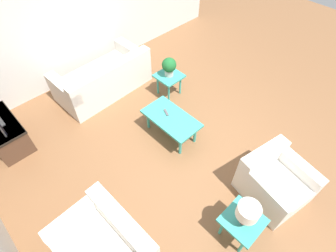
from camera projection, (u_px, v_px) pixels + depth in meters
name	position (u px, v px, depth m)	size (l,w,h in m)	color
ground_plane	(189.00, 141.00, 4.70)	(14.00, 14.00, 0.00)	brown
wall_right	(79.00, 10.00, 5.13)	(0.12, 7.20, 2.70)	silver
sofa	(104.00, 79.00, 5.38)	(1.02, 1.91, 0.77)	silver
armchair	(274.00, 181.00, 3.83)	(1.01, 0.97, 0.71)	silver
loveseat	(106.00, 247.00, 3.24)	(1.17, 0.90, 0.71)	silver
coffee_table	(171.00, 120.00, 4.51)	(1.01, 0.55, 0.44)	teal
side_table_plant	(169.00, 78.00, 5.24)	(0.49, 0.49, 0.47)	teal
side_table_lamp	(242.00, 222.00, 3.34)	(0.49, 0.49, 0.47)	teal
tv_stand_chest	(5.00, 132.00, 4.48)	(1.01, 0.53, 0.51)	#4C3323
potted_plant	(169.00, 66.00, 5.02)	(0.28, 0.28, 0.39)	#B2ADA3
table_lamp	(248.00, 212.00, 3.10)	(0.28, 0.28, 0.36)	red
remote_control	(166.00, 112.00, 4.54)	(0.16, 0.10, 0.02)	#4C4C51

